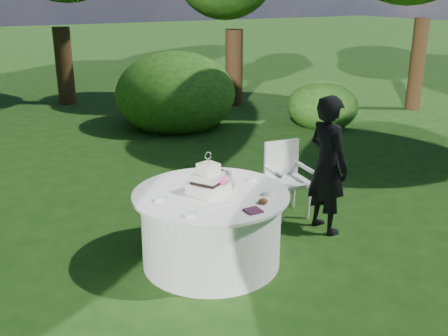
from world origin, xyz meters
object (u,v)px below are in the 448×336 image
at_px(table, 211,227).
at_px(chair, 286,173).
at_px(napkins, 253,211).
at_px(guest, 328,165).
at_px(cake, 209,182).

height_order(table, chair, chair).
xyz_separation_m(napkins, guest, (1.41, 0.64, 0.02)).
relative_size(napkins, chair, 0.15).
distance_m(guest, chair, 0.70).
bearing_deg(chair, guest, -79.61).
height_order(table, cake, cake).
bearing_deg(chair, napkins, -135.33).
relative_size(napkins, table, 0.09).
distance_m(napkins, table, 0.73).
bearing_deg(table, guest, 1.40).
distance_m(table, chair, 1.56).
bearing_deg(table, napkins, -79.66).
bearing_deg(napkins, cake, 102.12).
relative_size(napkins, guest, 0.09).
bearing_deg(chair, cake, -154.83).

